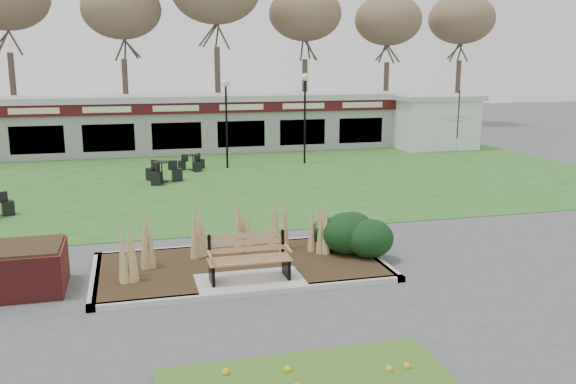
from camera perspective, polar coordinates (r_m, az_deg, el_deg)
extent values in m
plane|color=#515154|center=(12.64, -3.47, -8.95)|extent=(100.00, 100.00, 0.00)
cube|color=#256921|center=(24.12, -9.05, 1.11)|extent=(34.00, 16.00, 0.02)
cube|color=black|center=(13.73, -4.46, -6.97)|extent=(6.22, 3.22, 0.12)
cube|color=#B7B7B2|center=(12.24, -3.09, -9.36)|extent=(6.40, 0.18, 0.12)
cube|color=#B7B7B2|center=(15.24, -5.54, -5.05)|extent=(6.40, 0.18, 0.12)
cube|color=#B7B7B2|center=(13.57, -17.61, -7.75)|extent=(0.18, 3.40, 0.12)
cube|color=#B7B7B2|center=(14.56, 7.74, -5.92)|extent=(0.18, 3.40, 0.12)
cube|color=#B7B7B2|center=(12.75, -3.60, -8.44)|extent=(2.20, 1.20, 0.13)
cone|color=#A08F50|center=(13.73, -12.65, -4.44)|extent=(0.36, 0.36, 1.15)
cone|color=#A08F50|center=(14.18, -8.67, -3.76)|extent=(0.36, 0.36, 1.15)
cone|color=#A08F50|center=(14.51, -4.43, -3.28)|extent=(0.36, 0.36, 1.15)
cone|color=#A08F50|center=(14.50, -0.78, -3.26)|extent=(0.36, 0.36, 1.15)
cone|color=#A08F50|center=(14.34, 2.72, -3.45)|extent=(0.36, 0.36, 1.15)
cone|color=#A08F50|center=(12.96, -14.72, -5.54)|extent=(0.36, 0.36, 1.15)
ellipsoid|color=black|center=(14.41, 5.61, -3.87)|extent=(1.21, 1.10, 0.99)
ellipsoid|color=black|center=(14.20, 7.69, -4.33)|extent=(1.10, 1.00, 0.90)
ellipsoid|color=black|center=(14.98, 6.03, -3.49)|extent=(1.06, 0.96, 0.86)
ellipsoid|color=black|center=(14.79, 3.84, -3.85)|extent=(0.92, 0.84, 0.76)
cube|color=#A5784A|center=(12.59, -3.63, -6.33)|extent=(1.70, 0.57, 0.04)
cube|color=#A5784A|center=(12.79, -3.92, -4.72)|extent=(1.70, 0.13, 0.44)
cube|color=black|center=(12.54, -7.15, -7.53)|extent=(0.06, 0.55, 0.42)
cube|color=black|center=(12.82, -0.17, -7.00)|extent=(0.06, 0.55, 0.42)
cube|color=black|center=(12.68, -7.38, -5.09)|extent=(0.06, 0.06, 0.50)
cube|color=black|center=(12.95, -0.51, -4.61)|extent=(0.06, 0.06, 0.50)
cube|color=#A5784A|center=(12.39, -7.37, -5.83)|extent=(0.05, 0.50, 0.04)
cube|color=#A5784A|center=(12.69, 0.03, -5.30)|extent=(0.05, 0.50, 0.04)
cube|color=maroon|center=(13.40, -23.30, -6.67)|extent=(1.50, 1.50, 0.90)
cube|color=black|center=(13.26, -23.47, -4.74)|extent=(1.40, 1.40, 0.06)
cube|color=gray|center=(31.83, -10.59, 6.03)|extent=(24.00, 3.00, 2.60)
cube|color=#470F12|center=(30.20, -10.45, 7.72)|extent=(24.00, 0.18, 0.55)
cube|color=silver|center=(31.71, -10.70, 8.63)|extent=(24.60, 3.40, 0.30)
cube|color=silver|center=(30.09, -10.43, 7.71)|extent=(22.00, 0.02, 0.28)
cube|color=black|center=(30.42, -10.37, 5.20)|extent=(22.00, 0.10, 1.30)
cube|color=white|center=(33.67, 13.38, 6.23)|extent=(4.00, 3.00, 2.60)
cube|color=silver|center=(33.56, 13.50, 8.60)|extent=(4.40, 3.40, 0.25)
cylinder|color=#47382B|center=(40.20, -24.58, 8.21)|extent=(0.36, 0.36, 5.17)
cylinder|color=#47382B|center=(39.64, -15.92, 8.79)|extent=(0.36, 0.36, 5.17)
cylinder|color=#47382B|center=(39.98, -7.20, 9.18)|extent=(0.36, 0.36, 5.17)
cylinder|color=#47382B|center=(41.20, 1.21, 9.35)|extent=(0.36, 0.36, 5.17)
ellipsoid|color=brown|center=(41.33, 1.25, 17.42)|extent=(5.24, 5.24, 3.93)
cylinder|color=#47382B|center=(43.22, 8.99, 9.33)|extent=(0.36, 0.36, 5.17)
ellipsoid|color=brown|center=(43.35, 9.25, 17.02)|extent=(5.24, 5.24, 3.93)
cylinder|color=#47382B|center=(45.95, 15.96, 9.18)|extent=(0.36, 0.36, 5.17)
ellipsoid|color=brown|center=(46.07, 16.39, 16.40)|extent=(5.24, 5.24, 3.93)
cylinder|color=black|center=(26.41, -5.76, 5.98)|extent=(0.09, 0.09, 3.52)
sphere|color=white|center=(26.28, -5.85, 10.10)|extent=(0.32, 0.32, 0.32)
cylinder|color=black|center=(27.56, 1.58, 6.51)|extent=(0.09, 0.09, 3.73)
sphere|color=white|center=(27.44, 1.60, 10.70)|extent=(0.34, 0.34, 0.34)
cube|color=black|center=(20.14, -24.72, -1.36)|extent=(0.41, 0.41, 0.44)
cylinder|color=black|center=(23.87, -11.67, 0.96)|extent=(0.46, 0.46, 0.03)
cylinder|color=black|center=(23.81, -11.71, 1.84)|extent=(0.05, 0.05, 0.76)
cylinder|color=black|center=(23.74, -11.75, 2.77)|extent=(0.63, 0.63, 0.03)
cube|color=black|center=(23.94, -10.33, 1.60)|extent=(0.40, 0.40, 0.49)
cube|color=black|center=(24.27, -12.59, 1.64)|extent=(0.50, 0.50, 0.49)
cube|color=black|center=(23.30, -12.17, 1.23)|extent=(0.47, 0.47, 0.49)
cylinder|color=black|center=(26.36, -8.87, 2.09)|extent=(0.38, 0.38, 0.03)
cylinder|color=black|center=(26.31, -8.89, 2.75)|extent=(0.04, 0.04, 0.62)
cylinder|color=black|center=(26.26, -8.91, 3.43)|extent=(0.52, 0.52, 0.02)
cube|color=black|center=(26.68, -8.23, 2.64)|extent=(0.41, 0.41, 0.40)
cube|color=black|center=(26.41, -9.89, 2.48)|extent=(0.36, 0.36, 0.40)
cube|color=black|center=(25.89, -8.52, 2.34)|extent=(0.36, 0.36, 0.40)
cylinder|color=black|center=(29.09, 15.53, 4.85)|extent=(0.06, 0.06, 2.20)
imported|color=#344CB8|center=(29.06, 15.57, 5.43)|extent=(2.21, 2.23, 1.61)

